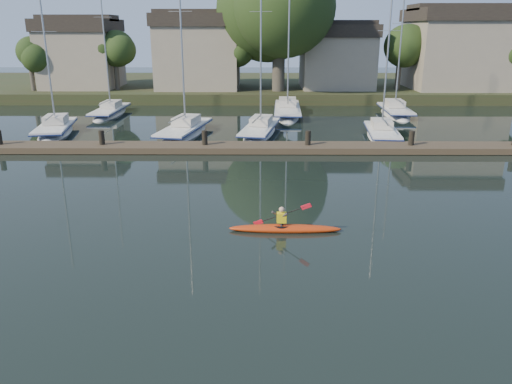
{
  "coord_description": "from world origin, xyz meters",
  "views": [
    {
      "loc": [
        0.2,
        -14.46,
        6.82
      ],
      "look_at": [
        0.07,
        2.64,
        1.2
      ],
      "focal_mm": 35.0,
      "sensor_mm": 36.0,
      "label": 1
    }
  ],
  "objects_px": {
    "dock": "(256,148)",
    "sailboat_3": "(381,140)",
    "sailboat_1": "(185,137)",
    "sailboat_2": "(260,136)",
    "sailboat_0": "(56,136)",
    "sailboat_7": "(395,117)",
    "kayak": "(284,227)",
    "sailboat_5": "(111,117)",
    "sailboat_6": "(287,116)"
  },
  "relations": [
    {
      "from": "kayak",
      "to": "sailboat_1",
      "type": "distance_m",
      "value": 17.85
    },
    {
      "from": "sailboat_1",
      "to": "dock",
      "type": "bearing_deg",
      "value": -33.55
    },
    {
      "from": "dock",
      "to": "sailboat_2",
      "type": "bearing_deg",
      "value": 87.52
    },
    {
      "from": "kayak",
      "to": "sailboat_5",
      "type": "xyz_separation_m",
      "value": [
        -13.32,
        24.99,
        -0.32
      ]
    },
    {
      "from": "sailboat_0",
      "to": "sailboat_2",
      "type": "bearing_deg",
      "value": -10.39
    },
    {
      "from": "sailboat_6",
      "to": "sailboat_7",
      "type": "xyz_separation_m",
      "value": [
        8.94,
        -0.19,
        0.0
      ]
    },
    {
      "from": "sailboat_5",
      "to": "sailboat_6",
      "type": "distance_m",
      "value": 14.74
    },
    {
      "from": "sailboat_2",
      "to": "sailboat_3",
      "type": "height_order",
      "value": "sailboat_2"
    },
    {
      "from": "kayak",
      "to": "sailboat_3",
      "type": "bearing_deg",
      "value": 66.89
    },
    {
      "from": "dock",
      "to": "sailboat_7",
      "type": "relative_size",
      "value": 2.72
    },
    {
      "from": "kayak",
      "to": "sailboat_6",
      "type": "relative_size",
      "value": 0.25
    },
    {
      "from": "sailboat_2",
      "to": "sailboat_6",
      "type": "relative_size",
      "value": 0.83
    },
    {
      "from": "kayak",
      "to": "sailboat_7",
      "type": "distance_m",
      "value": 27.18
    },
    {
      "from": "sailboat_0",
      "to": "sailboat_5",
      "type": "xyz_separation_m",
      "value": [
        1.51,
        7.77,
        0.03
      ]
    },
    {
      "from": "sailboat_5",
      "to": "sailboat_7",
      "type": "height_order",
      "value": "sailboat_5"
    },
    {
      "from": "dock",
      "to": "sailboat_0",
      "type": "height_order",
      "value": "sailboat_0"
    },
    {
      "from": "sailboat_1",
      "to": "sailboat_5",
      "type": "distance_m",
      "value": 10.99
    },
    {
      "from": "dock",
      "to": "sailboat_7",
      "type": "height_order",
      "value": "sailboat_7"
    },
    {
      "from": "sailboat_3",
      "to": "dock",
      "type": "bearing_deg",
      "value": -148.14
    },
    {
      "from": "sailboat_6",
      "to": "sailboat_7",
      "type": "bearing_deg",
      "value": 1.24
    },
    {
      "from": "kayak",
      "to": "dock",
      "type": "distance_m",
      "value": 12.18
    },
    {
      "from": "sailboat_0",
      "to": "sailboat_3",
      "type": "distance_m",
      "value": 22.02
    },
    {
      "from": "kayak",
      "to": "dock",
      "type": "relative_size",
      "value": 0.12
    },
    {
      "from": "dock",
      "to": "sailboat_6",
      "type": "distance_m",
      "value": 13.42
    },
    {
      "from": "sailboat_5",
      "to": "sailboat_0",
      "type": "bearing_deg",
      "value": -100.52
    },
    {
      "from": "sailboat_1",
      "to": "sailboat_3",
      "type": "distance_m",
      "value": 13.14
    },
    {
      "from": "sailboat_1",
      "to": "kayak",
      "type": "bearing_deg",
      "value": -60.12
    },
    {
      "from": "sailboat_1",
      "to": "sailboat_3",
      "type": "xyz_separation_m",
      "value": [
        13.12,
        -0.72,
        0.01
      ]
    },
    {
      "from": "sailboat_2",
      "to": "dock",
      "type": "bearing_deg",
      "value": -82.57
    },
    {
      "from": "sailboat_0",
      "to": "sailboat_6",
      "type": "distance_m",
      "value": 18.15
    },
    {
      "from": "kayak",
      "to": "sailboat_6",
      "type": "distance_m",
      "value": 25.35
    },
    {
      "from": "sailboat_1",
      "to": "sailboat_2",
      "type": "bearing_deg",
      "value": 14.61
    },
    {
      "from": "sailboat_0",
      "to": "sailboat_6",
      "type": "xyz_separation_m",
      "value": [
        16.25,
        8.09,
        0.0
      ]
    },
    {
      "from": "sailboat_5",
      "to": "sailboat_7",
      "type": "bearing_deg",
      "value": 0.83
    },
    {
      "from": "dock",
      "to": "sailboat_3",
      "type": "height_order",
      "value": "sailboat_3"
    },
    {
      "from": "sailboat_3",
      "to": "sailboat_6",
      "type": "xyz_separation_m",
      "value": [
        -5.74,
        9.2,
        -0.02
      ]
    },
    {
      "from": "kayak",
      "to": "sailboat_7",
      "type": "relative_size",
      "value": 0.32
    },
    {
      "from": "dock",
      "to": "sailboat_1",
      "type": "height_order",
      "value": "sailboat_1"
    },
    {
      "from": "sailboat_1",
      "to": "sailboat_7",
      "type": "relative_size",
      "value": 1.08
    },
    {
      "from": "kayak",
      "to": "sailboat_1",
      "type": "bearing_deg",
      "value": 110.36
    },
    {
      "from": "sailboat_5",
      "to": "sailboat_3",
      "type": "bearing_deg",
      "value": -22.93
    },
    {
      "from": "dock",
      "to": "sailboat_2",
      "type": "relative_size",
      "value": 2.52
    },
    {
      "from": "sailboat_0",
      "to": "sailboat_7",
      "type": "xyz_separation_m",
      "value": [
        25.19,
        7.9,
        0.0
      ]
    },
    {
      "from": "sailboat_0",
      "to": "dock",
      "type": "bearing_deg",
      "value": -30.64
    },
    {
      "from": "sailboat_1",
      "to": "sailboat_2",
      "type": "relative_size",
      "value": 1.0
    },
    {
      "from": "sailboat_2",
      "to": "sailboat_6",
      "type": "xyz_separation_m",
      "value": [
        2.28,
        8.11,
        -0.02
      ]
    },
    {
      "from": "kayak",
      "to": "sailboat_1",
      "type": "xyz_separation_m",
      "value": [
        -5.96,
        16.83,
        -0.34
      ]
    },
    {
      "from": "sailboat_0",
      "to": "sailboat_5",
      "type": "bearing_deg",
      "value": 68.64
    },
    {
      "from": "sailboat_0",
      "to": "sailboat_6",
      "type": "height_order",
      "value": "sailboat_6"
    },
    {
      "from": "kayak",
      "to": "sailboat_2",
      "type": "relative_size",
      "value": 0.3
    }
  ]
}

